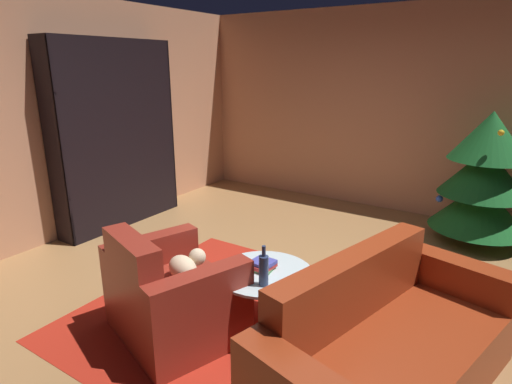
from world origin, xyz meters
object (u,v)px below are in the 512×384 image
object	(u,v)px
bookshelf_unit	(124,139)
couch_red	(386,351)
coffee_table	(265,277)
armchair_red	(172,297)
bottle_on_table	(264,270)
decorated_tree	(484,177)
book_stack_on_table	(263,265)

from	to	relation	value
bookshelf_unit	couch_red	size ratio (longest dim) A/B	1.14
coffee_table	armchair_red	bearing A→B (deg)	-141.20
bookshelf_unit	armchair_red	world-z (taller)	bookshelf_unit
couch_red	bottle_on_table	size ratio (longest dim) A/B	6.65
bookshelf_unit	decorated_tree	size ratio (longest dim) A/B	1.51
coffee_table	decorated_tree	world-z (taller)	decorated_tree
armchair_red	decorated_tree	size ratio (longest dim) A/B	0.75
coffee_table	bottle_on_table	xyz separation A→B (m)	(0.10, -0.17, 0.16)
decorated_tree	book_stack_on_table	bearing A→B (deg)	-113.93
armchair_red	coffee_table	distance (m)	0.70
coffee_table	book_stack_on_table	size ratio (longest dim) A/B	3.89
couch_red	decorated_tree	world-z (taller)	decorated_tree
couch_red	book_stack_on_table	bearing A→B (deg)	169.32
armchair_red	coffee_table	world-z (taller)	armchair_red
book_stack_on_table	bottle_on_table	distance (m)	0.25
couch_red	bottle_on_table	xyz separation A→B (m)	(-0.87, -0.01, 0.30)
bookshelf_unit	bottle_on_table	xyz separation A→B (m)	(2.82, -1.25, -0.47)
book_stack_on_table	decorated_tree	distance (m)	2.94
armchair_red	coffee_table	size ratio (longest dim) A/B	1.54
couch_red	book_stack_on_table	xyz separation A→B (m)	(-1.00, 0.19, 0.22)
bottle_on_table	armchair_red	bearing A→B (deg)	-157.96
coffee_table	couch_red	bearing A→B (deg)	-9.64
bookshelf_unit	book_stack_on_table	xyz separation A→B (m)	(2.69, -1.05, -0.56)
bottle_on_table	couch_red	bearing A→B (deg)	0.67
couch_red	coffee_table	world-z (taller)	couch_red
couch_red	book_stack_on_table	world-z (taller)	couch_red
book_stack_on_table	bottle_on_table	bearing A→B (deg)	-56.47
coffee_table	bookshelf_unit	bearing A→B (deg)	158.50
coffee_table	bottle_on_table	distance (m)	0.26
couch_red	bottle_on_table	bearing A→B (deg)	-179.33
bookshelf_unit	bottle_on_table	size ratio (longest dim) A/B	7.54
armchair_red	bookshelf_unit	bearing A→B (deg)	145.39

